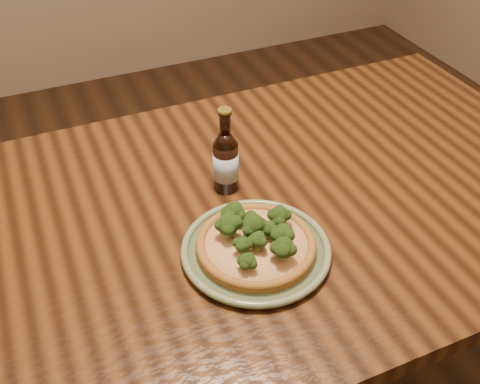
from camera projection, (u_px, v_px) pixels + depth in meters
name	position (u px, v px, depth m)	size (l,w,h in m)	color
table	(240.00, 239.00, 1.23)	(1.60, 0.90, 0.75)	#43240E
plate	(256.00, 250.00, 1.06)	(0.28, 0.28, 0.02)	#677651
pizza	(256.00, 242.00, 1.05)	(0.23, 0.23, 0.07)	brown
beer_bottle	(226.00, 161.00, 1.18)	(0.05, 0.05, 0.20)	black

